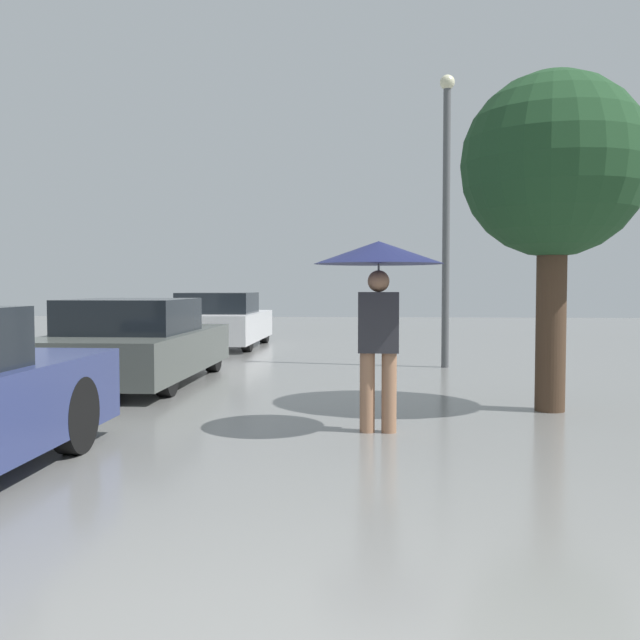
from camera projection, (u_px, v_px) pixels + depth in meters
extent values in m
cylinder|color=#9E7051|center=(367.00, 392.00, 6.90)|extent=(0.15, 0.15, 0.78)
cylinder|color=#9E7051|center=(389.00, 393.00, 6.88)|extent=(0.15, 0.15, 0.78)
cube|color=#2D2D33|center=(378.00, 322.00, 6.86)|extent=(0.39, 0.23, 0.58)
sphere|color=#9E7051|center=(379.00, 281.00, 6.84)|extent=(0.21, 0.21, 0.21)
cylinder|color=#515456|center=(379.00, 296.00, 6.85)|extent=(0.02, 0.02, 0.62)
cone|color=#191E4C|center=(379.00, 253.00, 6.83)|extent=(1.25, 1.25, 0.22)
cylinder|color=black|center=(75.00, 415.00, 6.02)|extent=(0.18, 0.65, 0.65)
cube|color=#4C514C|center=(136.00, 351.00, 10.49)|extent=(1.88, 4.28, 0.59)
cube|color=black|center=(131.00, 316.00, 10.25)|extent=(1.60, 1.93, 0.48)
cylinder|color=black|center=(114.00, 354.00, 11.88)|extent=(0.18, 0.57, 0.57)
cylinder|color=black|center=(213.00, 354.00, 11.76)|extent=(0.18, 0.57, 0.57)
cylinder|color=black|center=(39.00, 373.00, 9.24)|extent=(0.18, 0.57, 0.57)
cylinder|color=black|center=(167.00, 374.00, 9.11)|extent=(0.18, 0.57, 0.57)
cube|color=silver|center=(220.00, 326.00, 16.52)|extent=(1.89, 3.84, 0.63)
cube|color=black|center=(218.00, 303.00, 16.30)|extent=(1.60, 1.73, 0.47)
cylinder|color=black|center=(197.00, 331.00, 17.78)|extent=(0.18, 0.59, 0.59)
cylinder|color=black|center=(264.00, 331.00, 17.65)|extent=(0.18, 0.59, 0.59)
cylinder|color=black|center=(170.00, 338.00, 15.41)|extent=(0.18, 0.59, 0.59)
cylinder|color=black|center=(247.00, 338.00, 15.28)|extent=(0.18, 0.59, 0.59)
cylinder|color=#473323|center=(551.00, 314.00, 8.03)|extent=(0.33, 0.33, 2.20)
sphere|color=#1E4223|center=(553.00, 165.00, 7.95)|extent=(2.06, 2.06, 2.06)
cylinder|color=#515456|center=(446.00, 228.00, 12.27)|extent=(0.13, 0.13, 4.81)
sphere|color=beige|center=(447.00, 82.00, 12.15)|extent=(0.26, 0.26, 0.26)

